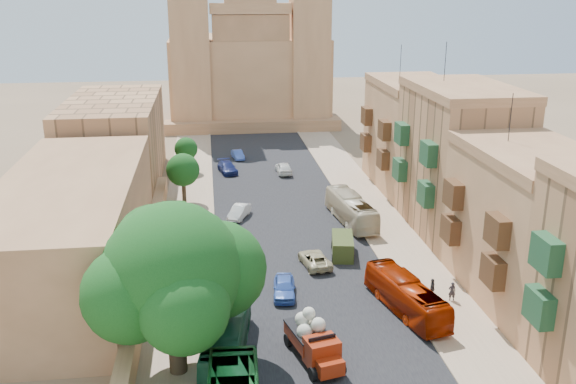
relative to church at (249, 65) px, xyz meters
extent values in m
cube|color=black|center=(0.00, -48.61, -9.51)|extent=(14.00, 140.00, 0.01)
cube|color=tan|center=(9.50, -48.61, -9.51)|extent=(5.00, 140.00, 0.01)
cube|color=tan|center=(-9.50, -48.61, -9.51)|extent=(5.00, 140.00, 0.01)
cube|color=tan|center=(7.00, -48.61, -9.46)|extent=(0.25, 140.00, 0.12)
cube|color=tan|center=(-7.00, -48.61, -9.46)|extent=(0.25, 140.00, 0.12)
cube|color=#1E4D2C|center=(11.55, -77.69, -4.96)|extent=(0.90, 2.20, 2.00)
cube|color=#1E4D2C|center=(11.55, -77.69, -1.60)|extent=(0.90, 2.20, 2.00)
cube|color=#B17B50|center=(16.00, -67.61, -4.27)|extent=(8.00, 14.00, 10.50)
cube|color=#9D6A44|center=(16.00, -67.61, 1.38)|extent=(8.20, 14.00, 0.80)
cylinder|color=black|center=(15.00, -64.81, 3.58)|extent=(0.06, 0.06, 3.60)
cube|color=#4E2F1A|center=(11.55, -71.53, -5.53)|extent=(0.90, 2.20, 2.00)
cube|color=#4E2F1A|center=(11.55, -63.69, -5.53)|extent=(0.90, 2.20, 2.00)
cube|color=#4E2F1A|center=(11.55, -71.53, -2.59)|extent=(0.90, 2.20, 2.00)
cube|color=#4E2F1A|center=(11.55, -63.69, -2.59)|extent=(0.90, 2.20, 2.00)
cube|color=tan|center=(16.00, -53.61, -3.02)|extent=(8.00, 14.00, 13.00)
cube|color=#9D6A44|center=(16.00, -53.61, 3.88)|extent=(8.20, 14.00, 0.80)
cylinder|color=black|center=(15.00, -50.81, 6.08)|extent=(0.06, 0.06, 3.60)
cube|color=#1E4D2C|center=(11.55, -57.53, -4.58)|extent=(0.90, 2.20, 2.00)
cube|color=#1E4D2C|center=(11.55, -49.69, -4.58)|extent=(0.90, 2.20, 2.00)
cube|color=#1E4D2C|center=(11.55, -57.53, -0.94)|extent=(0.90, 2.20, 2.00)
cube|color=#1E4D2C|center=(11.55, -49.69, -0.94)|extent=(0.90, 2.20, 2.00)
cube|color=#B17B50|center=(16.00, -39.61, -3.77)|extent=(8.00, 14.00, 11.50)
cube|color=#9D6A44|center=(16.00, -39.61, 2.38)|extent=(8.20, 14.00, 0.80)
cylinder|color=black|center=(15.00, -36.81, 4.58)|extent=(0.06, 0.06, 3.60)
cube|color=#4E2F1A|center=(11.55, -43.53, -5.15)|extent=(0.90, 2.20, 2.00)
cube|color=#4E2F1A|center=(11.55, -35.69, -5.15)|extent=(0.90, 2.20, 2.00)
cube|color=#4E2F1A|center=(11.55, -43.53, -1.93)|extent=(0.90, 2.20, 2.00)
cube|color=#4E2F1A|center=(11.55, -35.69, -1.93)|extent=(0.90, 2.20, 2.00)
cube|color=#B17B50|center=(-12.50, -58.61, -8.62)|extent=(1.00, 40.00, 1.80)
cube|color=#9D6A44|center=(-18.00, -60.61, -5.32)|extent=(10.00, 28.00, 8.40)
cube|color=tan|center=(-18.00, -34.61, -4.52)|extent=(10.00, 22.00, 10.00)
cube|color=#B17B50|center=(0.00, 2.39, -2.52)|extent=(26.00, 20.00, 14.00)
cube|color=#9D6A44|center=(0.00, -8.11, -8.62)|extent=(28.00, 4.00, 1.80)
cube|color=#9D6A44|center=(0.00, -6.41, 0.48)|extent=(12.00, 2.00, 16.00)
cube|color=#B17B50|center=(0.00, -6.41, 9.38)|extent=(12.60, 2.40, 1.60)
cube|color=#B17B50|center=(-9.50, -5.11, 4.98)|extent=(6.00, 6.00, 29.00)
cube|color=#B17B50|center=(9.50, -5.11, 4.98)|extent=(6.00, 6.00, 29.00)
cylinder|color=#3A2B1D|center=(-9.50, -74.61, -7.47)|extent=(1.07, 1.07, 4.08)
sphere|color=#103D13|center=(-9.50, -74.61, -2.86)|extent=(8.16, 8.16, 8.16)
sphere|color=#103D13|center=(-6.92, -73.32, -3.50)|extent=(6.01, 6.01, 6.01)
sphere|color=#103D13|center=(-11.86, -75.58, -3.72)|extent=(5.58, 5.58, 5.58)
sphere|color=#103D13|center=(-8.86, -77.19, -3.93)|extent=(5.16, 5.16, 5.16)
sphere|color=#103D13|center=(-10.68, -72.25, -2.00)|extent=(4.73, 4.73, 4.73)
cylinder|color=#3A2B1D|center=(-10.00, -66.61, -8.50)|extent=(0.44, 0.44, 2.03)
sphere|color=#103D13|center=(-10.00, -66.61, -6.45)|extent=(2.96, 2.96, 2.96)
cylinder|color=#3A2B1D|center=(-10.00, -54.61, -8.57)|extent=(0.44, 0.44, 1.88)
sphere|color=#103D13|center=(-10.00, -54.61, -6.68)|extent=(2.74, 2.74, 2.74)
cylinder|color=#3A2B1D|center=(-10.00, -42.61, -8.30)|extent=(0.44, 0.44, 2.43)
sphere|color=#103D13|center=(-10.00, -42.61, -5.85)|extent=(3.53, 3.53, 3.53)
cylinder|color=#3A2B1D|center=(-10.00, -30.61, -8.53)|extent=(0.44, 0.44, 1.97)
sphere|color=#103D13|center=(-10.00, -30.61, -6.54)|extent=(2.87, 2.87, 2.87)
cube|color=maroon|center=(-1.36, -73.50, -8.35)|extent=(2.79, 3.74, 0.84)
cube|color=black|center=(-1.36, -73.50, -7.89)|extent=(2.85, 3.80, 0.11)
cube|color=maroon|center=(-0.84, -75.57, -8.26)|extent=(2.28, 2.01, 1.67)
cube|color=maroon|center=(-0.58, -76.66, -8.63)|extent=(1.80, 1.46, 0.93)
cube|color=black|center=(-0.84, -75.57, -7.61)|extent=(1.74, 0.52, 0.84)
cylinder|color=black|center=(-1.55, -76.61, -9.10)|extent=(0.52, 0.89, 0.84)
cylinder|color=black|center=(0.26, -76.16, -9.10)|extent=(0.52, 0.89, 0.84)
cylinder|color=black|center=(-2.53, -72.64, -9.10)|extent=(0.52, 0.89, 0.84)
cylinder|color=black|center=(-0.73, -72.19, -9.10)|extent=(0.52, 0.89, 0.84)
sphere|color=beige|center=(-1.68, -74.15, -7.65)|extent=(1.02, 1.02, 1.02)
sphere|color=beige|center=(-0.84, -73.66, -7.65)|extent=(1.02, 1.02, 1.02)
sphere|color=beige|center=(-1.49, -72.96, -7.65)|extent=(1.02, 1.02, 1.02)
sphere|color=beige|center=(-1.74, -73.50, -7.14)|extent=(0.93, 0.93, 0.93)
sphere|color=beige|center=(-0.84, -74.23, -7.19)|extent=(0.93, 0.93, 0.93)
sphere|color=beige|center=(-1.34, -73.59, -6.72)|extent=(0.84, 0.84, 0.84)
cube|color=#38451A|center=(4.00, -58.61, -8.67)|extent=(2.45, 4.33, 1.69)
cylinder|color=black|center=(2.97, -59.88, -9.18)|extent=(0.38, 0.71, 0.68)
cylinder|color=black|center=(4.54, -60.15, -9.18)|extent=(0.38, 0.71, 0.68)
cylinder|color=black|center=(3.46, -57.07, -9.18)|extent=(0.38, 0.71, 0.68)
cylinder|color=black|center=(5.03, -57.35, -9.18)|extent=(0.38, 0.71, 0.68)
imported|color=#164A2E|center=(-6.50, -73.34, -8.19)|extent=(3.70, 9.78, 2.66)
imported|color=#931C00|center=(6.43, -69.12, -8.26)|extent=(4.09, 9.27, 2.51)
imported|color=beige|center=(6.50, -50.79, -8.16)|extent=(3.49, 9.93, 2.71)
imported|color=#416AC8|center=(-1.93, -65.57, -8.83)|extent=(2.08, 4.21, 1.38)
imported|color=white|center=(-4.39, -48.07, -8.89)|extent=(2.67, 4.04, 1.26)
imported|color=tan|center=(1.25, -60.51, -8.92)|extent=(2.65, 4.57, 1.20)
imported|color=navy|center=(-4.97, -31.59, -8.85)|extent=(2.75, 4.89, 1.34)
imported|color=white|center=(1.94, -32.90, -8.79)|extent=(1.88, 4.30, 1.44)
imported|color=#4667CD|center=(-3.35, -25.10, -8.93)|extent=(1.78, 3.67, 1.16)
imported|color=#252327|center=(10.34, -67.91, -8.77)|extent=(0.59, 0.43, 1.49)
imported|color=#323234|center=(9.02, -67.30, -8.73)|extent=(0.56, 0.97, 1.56)
camera|label=1|loc=(-7.13, -108.96, 12.91)|focal=40.00mm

